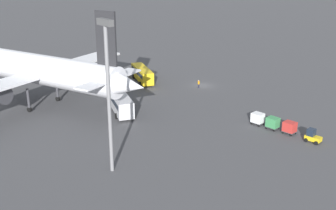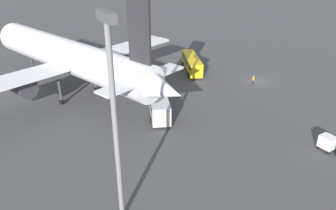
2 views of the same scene
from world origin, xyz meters
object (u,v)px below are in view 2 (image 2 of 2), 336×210
airplane (70,57)px  cargo_cart_white (327,142)px  shuttle_bus_near (192,63)px  worker_person (253,80)px  shuttle_bus_far (158,100)px

airplane → cargo_cart_white: 42.41m
shuttle_bus_near → cargo_cart_white: shuttle_bus_near is taller
worker_person → cargo_cart_white: size_ratio=0.83×
shuttle_bus_far → cargo_cart_white: shuttle_bus_far is taller
airplane → shuttle_bus_far: bearing=-160.9°
airplane → worker_person: (-11.97, -31.87, -6.35)m
airplane → worker_person: size_ratio=28.14×
cargo_cart_white → worker_person: bearing=-18.5°
shuttle_bus_near → worker_person: (-12.10, -6.46, -1.08)m
airplane → shuttle_bus_near: bearing=-108.8°
shuttle_bus_near → worker_person: bearing=-129.7°
airplane → shuttle_bus_near: size_ratio=4.38×
shuttle_bus_far → worker_person: bearing=-65.2°
cargo_cart_white → shuttle_bus_far: bearing=33.9°
airplane → shuttle_bus_far: airplane is taller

